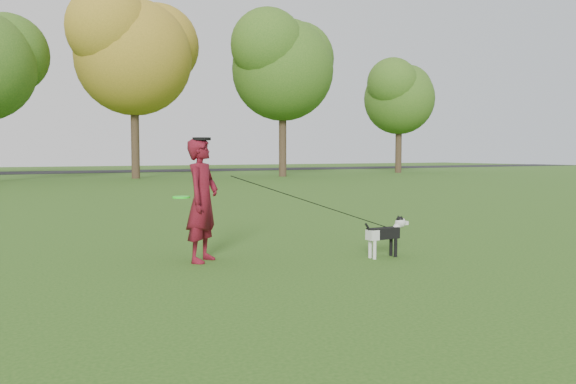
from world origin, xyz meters
TOP-DOWN VIEW (x-y plane):
  - ground at (0.00, 0.00)m, footprint 120.00×120.00m
  - road at (0.00, 40.00)m, footprint 120.00×7.00m
  - man at (-0.97, 0.43)m, footprint 0.73×0.74m
  - dog at (1.49, -0.51)m, footprint 0.79×0.16m
  - man_held_items at (0.51, -0.07)m, footprint 3.03×1.06m
  - tree_row at (-1.43, 26.07)m, footprint 51.74×8.86m

SIDE VIEW (x-z plane):
  - ground at x=0.00m, z-range 0.00..0.00m
  - road at x=0.00m, z-range 0.00..0.02m
  - dog at x=1.49m, z-range 0.07..0.67m
  - man_held_items at x=0.51m, z-range 0.14..1.46m
  - man at x=-0.97m, z-range 0.00..1.72m
  - tree_row at x=-1.43m, z-range 1.40..13.41m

